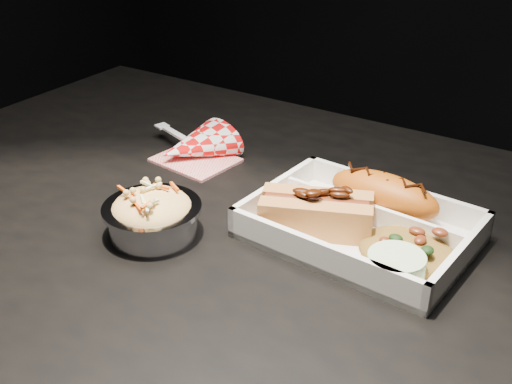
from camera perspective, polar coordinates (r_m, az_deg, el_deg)
dining_table at (r=0.82m, az=0.05°, el=-8.72°), size 1.20×0.80×0.75m
food_tray at (r=0.76m, az=9.24°, el=-3.33°), size 0.26×0.20×0.04m
fried_pastry at (r=0.79m, az=11.29°, el=-0.21°), size 0.15×0.07×0.05m
hotdog at (r=0.75m, az=5.38°, el=-1.63°), size 0.14×0.10×0.06m
fried_rice_mound at (r=0.72m, az=13.36°, el=-4.41°), size 0.12×0.10×0.03m
cupcake_liner at (r=0.68m, az=12.31°, el=-6.59°), size 0.06×0.06×0.03m
foil_coleslaw_cup at (r=0.76m, az=-9.21°, el=-1.90°), size 0.12×0.12×0.06m
napkin_fork at (r=0.95m, az=-5.54°, el=4.02°), size 0.17×0.14×0.10m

